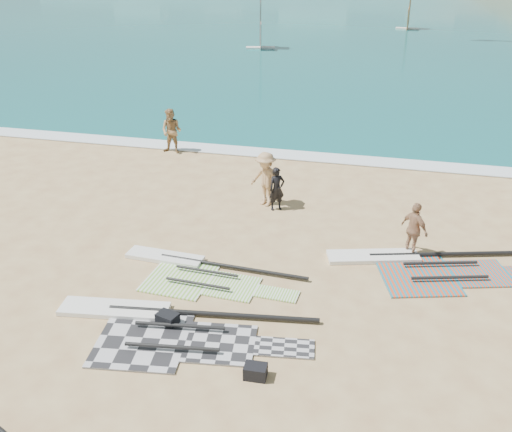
% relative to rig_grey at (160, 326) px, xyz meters
% --- Properties ---
extents(ground, '(300.00, 300.00, 0.00)m').
position_rel_rig_grey_xyz_m(ground, '(1.62, 0.53, -0.05)').
color(ground, tan).
rests_on(ground, ground).
extents(surf_line, '(300.00, 1.20, 0.04)m').
position_rel_rig_grey_xyz_m(surf_line, '(1.62, 12.83, -0.05)').
color(surf_line, white).
rests_on(surf_line, ground).
extents(rig_grey, '(6.52, 2.88, 0.21)m').
position_rel_rig_grey_xyz_m(rig_grey, '(0.00, 0.00, 0.00)').
color(rig_grey, '#29292B').
rests_on(rig_grey, ground).
extents(rig_green, '(5.41, 2.27, 0.20)m').
position_rel_rig_grey_xyz_m(rig_green, '(-0.09, 2.59, -0.00)').
color(rig_green, '#78C72F').
rests_on(rig_green, ground).
extents(rig_orange, '(6.41, 3.45, 0.20)m').
position_rel_rig_grey_xyz_m(rig_orange, '(6.12, 4.43, -0.00)').
color(rig_orange, '#FF4213').
rests_on(rig_orange, ground).
extents(gear_bag_near, '(0.49, 0.37, 0.30)m').
position_rel_rig_grey_xyz_m(gear_bag_near, '(2.62, -1.15, 0.10)').
color(gear_bag_near, black).
rests_on(gear_bag_near, ground).
extents(gear_bag_far, '(0.58, 0.48, 0.30)m').
position_rel_rig_grey_xyz_m(gear_bag_far, '(0.13, 0.16, 0.10)').
color(gear_bag_far, black).
rests_on(gear_bag_far, ground).
extents(person_wetsuit, '(0.66, 0.61, 1.52)m').
position_rel_rig_grey_xyz_m(person_wetsuit, '(1.31, 7.26, 0.71)').
color(person_wetsuit, black).
rests_on(person_wetsuit, ground).
extents(beachgoer_left, '(1.01, 0.82, 1.94)m').
position_rel_rig_grey_xyz_m(beachgoer_left, '(-4.36, 12.03, 0.92)').
color(beachgoer_left, '#A07A4C').
rests_on(beachgoer_left, ground).
extents(beachgoer_mid, '(1.44, 1.23, 1.93)m').
position_rel_rig_grey_xyz_m(beachgoer_mid, '(0.85, 7.54, 0.91)').
color(beachgoer_mid, tan).
rests_on(beachgoer_mid, ground).
extents(beachgoer_back, '(0.98, 0.96, 1.65)m').
position_rel_rig_grey_xyz_m(beachgoer_back, '(5.84, 5.10, 0.77)').
color(beachgoer_back, '#AA7E5C').
rests_on(beachgoer_back, ground).
extents(windsurfer_left, '(2.62, 3.00, 4.61)m').
position_rel_rig_grey_xyz_m(windsurfer_left, '(-6.98, 39.83, 1.28)').
color(windsurfer_left, white).
rests_on(windsurfer_left, ground).
extents(windsurfer_centre, '(2.51, 3.03, 4.52)m').
position_rel_rig_grey_xyz_m(windsurfer_centre, '(5.51, 55.96, 1.26)').
color(windsurfer_centre, white).
rests_on(windsurfer_centre, ground).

